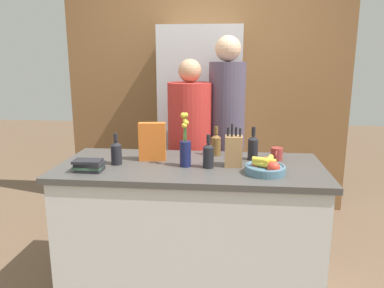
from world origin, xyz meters
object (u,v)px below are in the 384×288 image
(coffee_mug, at_px, (277,154))
(person_at_sink, at_px, (190,146))
(refrigerator, at_px, (201,127))
(flower_vase, at_px, (185,148))
(book_stack, at_px, (89,165))
(bottle_wine, at_px, (116,152))
(knife_block, at_px, (234,151))
(cereal_box, at_px, (152,142))
(fruit_bowl, at_px, (266,167))
(bottle_oil, at_px, (208,155))
(bottle_vinegar, at_px, (253,147))
(person_in_blue, at_px, (226,130))
(bottle_water, at_px, (216,144))

(coffee_mug, xyz_separation_m, person_at_sink, (-0.66, 0.47, -0.07))
(refrigerator, relative_size, flower_vase, 5.34)
(book_stack, bearing_deg, flower_vase, 16.32)
(book_stack, distance_m, person_at_sink, 1.02)
(book_stack, bearing_deg, bottle_wine, 54.42)
(knife_block, bearing_deg, bottle_wine, -177.57)
(refrigerator, relative_size, knife_block, 6.70)
(book_stack, xyz_separation_m, person_at_sink, (0.55, 0.86, -0.06))
(cereal_box, bearing_deg, fruit_bowl, -16.98)
(coffee_mug, distance_m, book_stack, 1.27)
(refrigerator, bearing_deg, bottle_oil, -83.57)
(flower_vase, bearing_deg, bottle_oil, -5.96)
(knife_block, height_order, person_at_sink, person_at_sink)
(book_stack, distance_m, bottle_vinegar, 1.11)
(bottle_vinegar, xyz_separation_m, person_in_blue, (-0.19, 0.55, 0.02))
(bottle_water, xyz_separation_m, person_at_sink, (-0.23, 0.38, -0.11))
(knife_block, xyz_separation_m, bottle_vinegar, (0.14, 0.18, -0.01))
(flower_vase, distance_m, bottle_water, 0.36)
(bottle_vinegar, height_order, bottle_water, bottle_vinegar)
(bottle_wine, relative_size, person_at_sink, 0.13)
(bottle_oil, height_order, person_in_blue, person_in_blue)
(book_stack, bearing_deg, coffee_mug, 17.76)
(book_stack, bearing_deg, cereal_box, 40.63)
(fruit_bowl, distance_m, book_stack, 1.11)
(refrigerator, distance_m, fruit_bowl, 1.50)
(book_stack, height_order, bottle_water, bottle_water)
(bottle_water, relative_size, person_at_sink, 0.13)
(book_stack, height_order, bottle_vinegar, bottle_vinegar)
(knife_block, bearing_deg, person_in_blue, 94.40)
(cereal_box, height_order, bottle_vinegar, cereal_box)
(person_at_sink, bearing_deg, bottle_oil, -63.71)
(flower_vase, relative_size, bottle_oil, 1.62)
(bottle_oil, relative_size, person_at_sink, 0.14)
(knife_block, height_order, flower_vase, flower_vase)
(refrigerator, xyz_separation_m, bottle_vinegar, (0.45, -1.09, 0.06))
(flower_vase, bearing_deg, cereal_box, 153.17)
(fruit_bowl, bearing_deg, cereal_box, 163.02)
(fruit_bowl, relative_size, book_stack, 1.33)
(coffee_mug, height_order, person_at_sink, person_at_sink)
(person_at_sink, height_order, person_in_blue, person_in_blue)
(knife_block, xyz_separation_m, bottle_oil, (-0.16, -0.05, -0.02))
(person_in_blue, bearing_deg, flower_vase, -84.34)
(bottle_oil, height_order, bottle_wine, bottle_oil)
(bottle_wine, height_order, person_at_sink, person_at_sink)
(bottle_water, relative_size, person_in_blue, 0.12)
(flower_vase, xyz_separation_m, coffee_mug, (0.62, 0.21, -0.08))
(bottle_water, bearing_deg, person_in_blue, 81.18)
(bottle_vinegar, bearing_deg, book_stack, -159.81)
(book_stack, bearing_deg, person_in_blue, 47.61)
(bottle_oil, distance_m, bottle_wine, 0.62)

